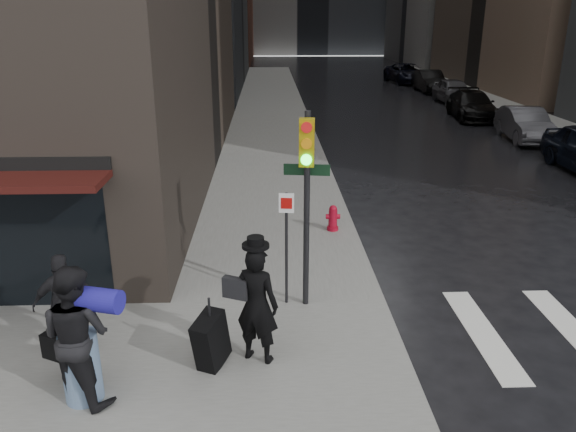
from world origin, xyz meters
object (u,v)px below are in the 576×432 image
(man_jeans, at_px, (77,334))
(fire_hydrant, at_px, (333,219))
(man_greycoat, at_px, (66,304))
(parked_car_4, at_px, (453,91))
(parked_car_6, at_px, (407,73))
(parked_car_5, at_px, (429,81))
(man_overcoat, at_px, (247,310))
(traffic_light, at_px, (305,186))
(parked_car_2, at_px, (525,124))
(parked_car_3, at_px, (472,105))

(man_jeans, bearing_deg, fire_hydrant, -97.58)
(man_greycoat, height_order, parked_car_4, man_greycoat)
(parked_car_4, height_order, parked_car_6, parked_car_6)
(man_jeans, bearing_deg, parked_car_6, -83.62)
(man_greycoat, distance_m, parked_car_6, 40.86)
(parked_car_5, bearing_deg, man_greycoat, -113.92)
(man_jeans, distance_m, fire_hydrant, 7.60)
(man_overcoat, distance_m, parked_car_5, 35.14)
(parked_car_4, relative_size, parked_car_6, 0.80)
(traffic_light, relative_size, parked_car_2, 0.83)
(parked_car_2, bearing_deg, man_overcoat, -119.13)
(fire_hydrant, bearing_deg, traffic_light, -104.11)
(man_jeans, distance_m, parked_car_2, 22.09)
(parked_car_2, bearing_deg, fire_hydrant, -125.36)
(man_greycoat, relative_size, parked_car_4, 0.38)
(traffic_light, xyz_separation_m, parked_car_5, (10.93, 31.37, -1.69))
(parked_car_3, distance_m, parked_car_6, 16.60)
(fire_hydrant, relative_size, parked_car_2, 0.15)
(parked_car_3, bearing_deg, parked_car_6, 94.23)
(man_overcoat, bearing_deg, parked_car_3, -93.06)
(parked_car_4, bearing_deg, man_overcoat, -113.74)
(parked_car_6, bearing_deg, parked_car_5, -92.63)
(parked_car_3, xyz_separation_m, parked_car_5, (0.78, 11.07, 0.04))
(fire_hydrant, relative_size, parked_car_5, 0.14)
(man_jeans, bearing_deg, man_greycoat, -38.85)
(parked_car_3, xyz_separation_m, parked_car_6, (0.47, 16.60, 0.05))
(man_greycoat, relative_size, parked_car_5, 0.37)
(man_jeans, height_order, traffic_light, traffic_light)
(man_jeans, distance_m, parked_car_6, 41.78)
(parked_car_5, relative_size, parked_car_6, 0.83)
(fire_hydrant, bearing_deg, parked_car_5, 70.11)
(man_jeans, bearing_deg, parked_car_5, -86.92)
(parked_car_2, bearing_deg, traffic_light, -119.73)
(parked_car_4, bearing_deg, parked_car_5, 89.31)
(man_greycoat, distance_m, parked_car_4, 30.88)
(man_overcoat, distance_m, parked_car_2, 20.09)
(man_overcoat, height_order, fire_hydrant, man_overcoat)
(parked_car_3, bearing_deg, parked_car_4, 88.09)
(man_overcoat, xyz_separation_m, parked_car_4, (11.86, 27.54, -0.27))
(traffic_light, height_order, parked_car_2, traffic_light)
(man_overcoat, height_order, parked_car_2, man_overcoat)
(man_overcoat, height_order, parked_car_3, man_overcoat)
(fire_hydrant, distance_m, parked_car_4, 24.18)
(traffic_light, height_order, parked_car_4, traffic_light)
(man_greycoat, distance_m, traffic_light, 4.25)
(man_overcoat, relative_size, man_jeans, 1.03)
(man_greycoat, bearing_deg, traffic_light, -172.13)
(man_overcoat, relative_size, traffic_light, 0.58)
(parked_car_2, relative_size, parked_car_4, 0.98)
(man_jeans, bearing_deg, parked_car_4, -90.74)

